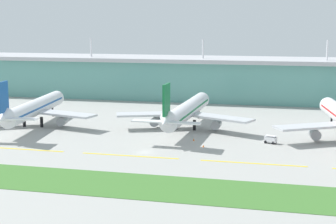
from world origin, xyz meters
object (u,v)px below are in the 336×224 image
baggage_cart (271,139)px  safety_cone_left_wingtip (194,140)px  airliner_near (34,108)px  safety_cone_nose_front (203,146)px  airliner_middle (186,111)px

baggage_cart → safety_cone_left_wingtip: bearing=-175.7°
airliner_near → baggage_cart: bearing=-5.5°
baggage_cart → safety_cone_nose_front: bearing=-154.4°
baggage_cart → safety_cone_nose_front: (-19.41, -9.28, -0.91)m
safety_cone_left_wingtip → safety_cone_nose_front: 8.63m
safety_cone_nose_front → safety_cone_left_wingtip: bearing=119.8°
airliner_middle → safety_cone_nose_front: 27.48m
safety_cone_left_wingtip → safety_cone_nose_front: bearing=-60.2°
airliner_near → airliner_middle: bearing=7.8°
airliner_middle → safety_cone_left_wingtip: size_ratio=88.59×
baggage_cart → safety_cone_left_wingtip: 23.78m
airliner_near → safety_cone_left_wingtip: bearing=-9.3°
airliner_near → baggage_cart: (83.76, -8.07, -5.18)m
airliner_near → safety_cone_nose_front: size_ratio=85.04×
airliner_near → safety_cone_nose_front: 66.93m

